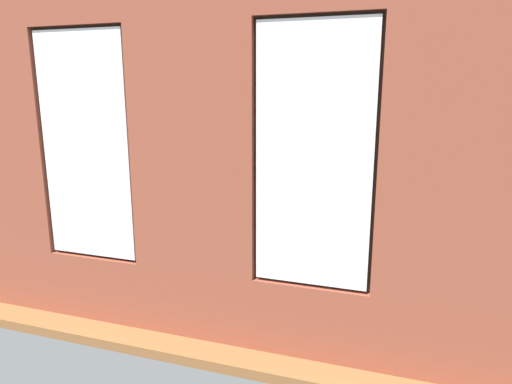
% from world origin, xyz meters
% --- Properties ---
extents(ground_plane, '(7.02, 5.51, 0.10)m').
position_xyz_m(ground_plane, '(0.00, 0.00, -0.05)').
color(ground_plane, brown).
extents(brick_wall_with_windows, '(6.42, 0.30, 3.59)m').
position_xyz_m(brick_wall_with_windows, '(0.00, 2.37, 1.78)').
color(brick_wall_with_windows, brown).
rests_on(brick_wall_with_windows, ground_plane).
extents(white_wall_right, '(0.10, 4.51, 3.59)m').
position_xyz_m(white_wall_right, '(3.16, 0.20, 1.80)').
color(white_wall_right, white).
rests_on(white_wall_right, ground_plane).
extents(couch_by_window, '(2.01, 0.87, 0.80)m').
position_xyz_m(couch_by_window, '(0.43, 1.72, 0.33)').
color(couch_by_window, black).
rests_on(couch_by_window, ground_plane).
extents(couch_left, '(0.92, 2.10, 0.80)m').
position_xyz_m(couch_left, '(-2.51, 0.17, 0.33)').
color(couch_left, black).
rests_on(couch_left, ground_plane).
extents(coffee_table, '(1.22, 0.73, 0.45)m').
position_xyz_m(coffee_table, '(0.16, -0.22, 0.39)').
color(coffee_table, tan).
rests_on(coffee_table, ground_plane).
extents(cup_ceramic, '(0.08, 0.08, 0.09)m').
position_xyz_m(cup_ceramic, '(0.16, -0.22, 0.50)').
color(cup_ceramic, '#33567F').
rests_on(cup_ceramic, coffee_table).
extents(candle_jar, '(0.08, 0.08, 0.10)m').
position_xyz_m(candle_jar, '(0.06, -0.11, 0.50)').
color(candle_jar, '#B7333D').
rests_on(candle_jar, coffee_table).
extents(table_plant_small, '(0.14, 0.14, 0.23)m').
position_xyz_m(table_plant_small, '(0.31, -0.31, 0.58)').
color(table_plant_small, gray).
rests_on(table_plant_small, coffee_table).
extents(remote_gray, '(0.16, 0.15, 0.02)m').
position_xyz_m(remote_gray, '(-0.18, -0.34, 0.47)').
color(remote_gray, '#59595B').
rests_on(remote_gray, coffee_table).
extents(media_console, '(1.16, 0.42, 0.45)m').
position_xyz_m(media_console, '(2.86, 0.52, 0.23)').
color(media_console, black).
rests_on(media_console, ground_plane).
extents(tv_flatscreen, '(1.21, 0.20, 0.84)m').
position_xyz_m(tv_flatscreen, '(2.86, 0.51, 0.87)').
color(tv_flatscreen, black).
rests_on(tv_flatscreen, media_console).
extents(papasan_chair, '(1.04, 1.04, 0.67)m').
position_xyz_m(papasan_chair, '(0.85, -1.36, 0.43)').
color(papasan_chair, olive).
rests_on(papasan_chair, ground_plane).
extents(potted_plant_mid_room_small, '(0.34, 0.34, 0.63)m').
position_xyz_m(potted_plant_mid_room_small, '(-0.76, -1.03, 0.44)').
color(potted_plant_mid_room_small, brown).
rests_on(potted_plant_mid_room_small, ground_plane).
extents(potted_plant_foreground_right, '(0.52, 0.52, 0.90)m').
position_xyz_m(potted_plant_foreground_right, '(2.56, -1.70, 0.57)').
color(potted_plant_foreground_right, '#47423D').
rests_on(potted_plant_foreground_right, ground_plane).
extents(potted_plant_corner_far_left, '(0.93, 0.96, 1.19)m').
position_xyz_m(potted_plant_corner_far_left, '(-2.66, 1.82, 0.68)').
color(potted_plant_corner_far_left, '#47423D').
rests_on(potted_plant_corner_far_left, ground_plane).
extents(potted_plant_between_couches, '(0.50, 0.50, 0.90)m').
position_xyz_m(potted_plant_between_couches, '(-1.03, 1.67, 0.58)').
color(potted_plant_between_couches, beige).
rests_on(potted_plant_between_couches, ground_plane).
extents(potted_plant_beside_window_right, '(1.13, 1.05, 1.47)m').
position_xyz_m(potted_plant_beside_window_right, '(1.60, 1.82, 0.81)').
color(potted_plant_beside_window_right, beige).
rests_on(potted_plant_beside_window_right, ground_plane).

